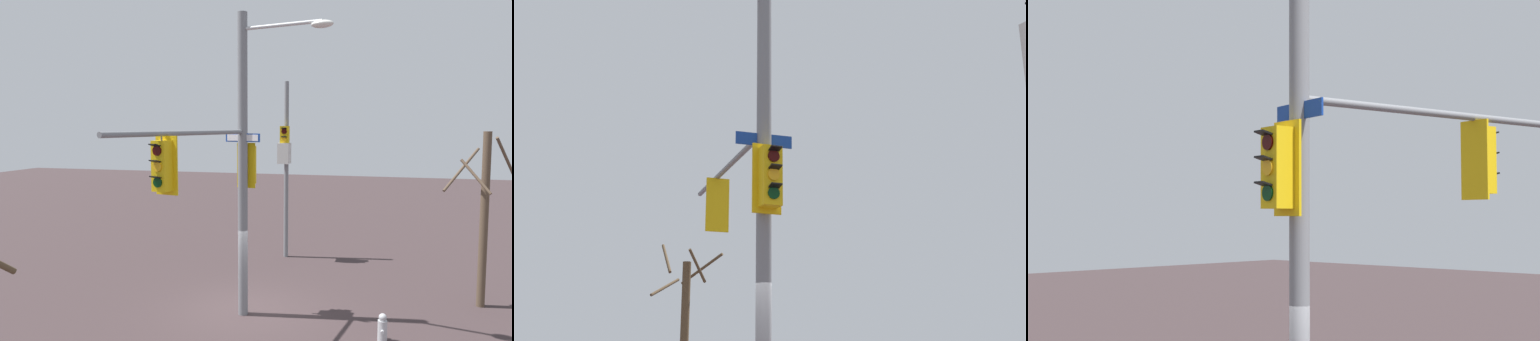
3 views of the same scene
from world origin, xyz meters
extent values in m
cylinder|color=slate|center=(-0.22, 0.01, 4.32)|extent=(0.28, 0.28, 8.64)
cylinder|color=slate|center=(-2.90, 0.57, 5.33)|extent=(5.38, 1.25, 0.12)
cube|color=gold|center=(-3.82, 0.77, 4.63)|extent=(0.37, 0.41, 1.10)
cube|color=gold|center=(-3.65, 0.73, 4.63)|extent=(0.15, 0.56, 1.30)
cylinder|color=#2F0403|center=(-3.98, 0.80, 4.97)|extent=(0.07, 0.22, 0.22)
cube|color=black|center=(-4.05, 0.82, 5.09)|extent=(0.20, 0.24, 0.06)
cylinder|color=#F2A814|center=(-3.98, 0.80, 4.63)|extent=(0.07, 0.22, 0.22)
cube|color=black|center=(-4.05, 0.82, 4.75)|extent=(0.20, 0.24, 0.06)
cylinder|color=black|center=(-3.98, 0.80, 4.29)|extent=(0.07, 0.22, 0.22)
cube|color=black|center=(-4.05, 0.82, 4.41)|extent=(0.20, 0.24, 0.06)
cylinder|color=slate|center=(-3.82, 0.77, 5.26)|extent=(0.04, 0.04, 0.15)
cube|color=gold|center=(0.13, -0.07, 4.36)|extent=(0.35, 0.40, 1.10)
cube|color=gold|center=(-0.04, -0.04, 4.36)|extent=(0.12, 0.56, 1.30)
cylinder|color=#2F0403|center=(0.29, -0.09, 4.70)|extent=(0.06, 0.22, 0.22)
cube|color=black|center=(0.37, -0.10, 4.82)|extent=(0.19, 0.23, 0.06)
cylinder|color=#F2A814|center=(0.29, -0.09, 4.36)|extent=(0.06, 0.22, 0.22)
cube|color=black|center=(0.37, -0.10, 4.48)|extent=(0.19, 0.23, 0.06)
cylinder|color=black|center=(0.29, -0.09, 4.02)|extent=(0.06, 0.22, 0.22)
cube|color=black|center=(0.37, -0.10, 4.14)|extent=(0.19, 0.23, 0.06)
cube|color=navy|center=(-0.22, 0.01, 5.16)|extent=(0.28, 1.08, 0.24)
cube|color=white|center=(-0.24, 0.01, 5.16)|extent=(0.24, 0.98, 0.18)
cylinder|color=brown|center=(-8.21, 1.97, 1.91)|extent=(0.26, 0.26, 3.83)
cylinder|color=brown|center=(-8.33, 1.33, 3.91)|extent=(1.33, 0.33, 1.03)
cylinder|color=brown|center=(-8.59, 2.64, 3.68)|extent=(1.43, 0.85, 0.92)
cylinder|color=brown|center=(-7.86, 2.16, 3.68)|extent=(0.49, 0.81, 0.97)
cylinder|color=brown|center=(-8.82, 1.53, 3.09)|extent=(0.97, 1.28, 0.66)
camera|label=1|loc=(-13.28, -3.84, 5.50)|focal=33.69mm
camera|label=2|loc=(9.20, -5.52, 1.55)|focal=42.82mm
camera|label=3|loc=(7.44, 7.13, 3.70)|focal=53.62mm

